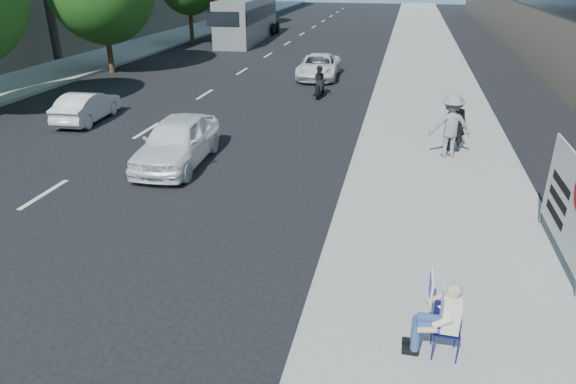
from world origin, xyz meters
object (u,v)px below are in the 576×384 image
(jogger, at_px, (450,126))
(white_sedan_mid, at_px, (87,107))
(protest_banner, at_px, (568,201))
(seated_protester, at_px, (441,314))
(motorcycle, at_px, (320,83))
(white_sedan_far, at_px, (319,66))
(pedestrian_woman, at_px, (456,124))
(bus, at_px, (248,19))
(white_sedan_near, at_px, (177,141))

(jogger, relative_size, white_sedan_mid, 0.56)
(protest_banner, xyz_separation_m, white_sedan_mid, (-15.54, 7.37, -0.82))
(seated_protester, xyz_separation_m, white_sedan_mid, (-12.99, 10.94, -0.29))
(protest_banner, distance_m, motorcycle, 15.38)
(seated_protester, height_order, white_sedan_far, seated_protester)
(white_sedan_far, bearing_deg, jogger, -65.04)
(protest_banner, relative_size, white_sedan_far, 0.68)
(pedestrian_woman, xyz_separation_m, white_sedan_far, (-6.35, 11.30, -0.40))
(pedestrian_woman, xyz_separation_m, motorcycle, (-5.58, 7.12, -0.39))
(seated_protester, relative_size, pedestrian_woman, 0.74)
(seated_protester, height_order, protest_banner, protest_banner)
(seated_protester, bearing_deg, white_sedan_far, 104.33)
(bus, bearing_deg, motorcycle, -67.34)
(white_sedan_mid, relative_size, bus, 0.29)
(pedestrian_woman, distance_m, white_sedan_mid, 13.93)
(pedestrian_woman, xyz_separation_m, protest_banner, (1.65, -6.43, 0.37))
(jogger, distance_m, white_sedan_far, 13.42)
(pedestrian_woman, xyz_separation_m, white_sedan_mid, (-13.89, 0.93, -0.45))
(protest_banner, xyz_separation_m, white_sedan_far, (-7.99, 17.73, -0.77))
(seated_protester, xyz_separation_m, jogger, (0.68, 9.38, 0.28))
(jogger, bearing_deg, pedestrian_woman, -122.36)
(jogger, bearing_deg, white_sedan_mid, -19.45)
(pedestrian_woman, relative_size, bus, 0.14)
(pedestrian_woman, bearing_deg, bus, -44.24)
(protest_banner, relative_size, bus, 0.25)
(seated_protester, distance_m, white_sedan_mid, 16.99)
(white_sedan_mid, height_order, white_sedan_far, white_sedan_far)
(white_sedan_far, relative_size, bus, 0.37)
(white_sedan_near, bearing_deg, bus, 99.38)
(jogger, height_order, protest_banner, protest_banner)
(pedestrian_woman, distance_m, protest_banner, 6.65)
(bus, bearing_deg, jogger, -64.70)
(pedestrian_woman, height_order, white_sedan_mid, pedestrian_woman)
(protest_banner, bearing_deg, white_sedan_near, 159.95)
(protest_banner, height_order, motorcycle, protest_banner)
(jogger, xyz_separation_m, white_sedan_far, (-6.13, 11.93, -0.52))
(white_sedan_near, relative_size, bus, 0.36)
(seated_protester, bearing_deg, protest_banner, 54.55)
(white_sedan_near, bearing_deg, motorcycle, 70.99)
(protest_banner, bearing_deg, pedestrian_woman, 104.35)
(jogger, relative_size, white_sedan_far, 0.44)
(jogger, bearing_deg, white_sedan_far, -75.75)
(jogger, distance_m, protest_banner, 6.10)
(jogger, bearing_deg, bus, -73.94)
(jogger, bearing_deg, seated_protester, 72.92)
(jogger, distance_m, motorcycle, 9.44)
(motorcycle, height_order, bus, bus)
(white_sedan_near, bearing_deg, white_sedan_mid, 142.98)
(white_sedan_near, xyz_separation_m, motorcycle, (2.83, 9.88, -0.10))
(protest_banner, bearing_deg, jogger, 107.84)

